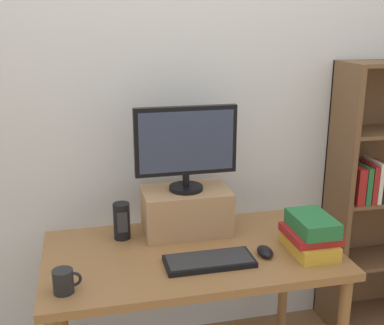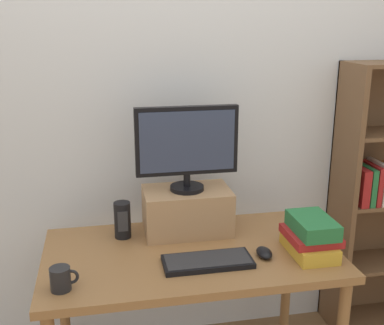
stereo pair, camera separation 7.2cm
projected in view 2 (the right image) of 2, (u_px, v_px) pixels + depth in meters
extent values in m
cube|color=silver|center=(171.00, 106.00, 2.46)|extent=(7.00, 0.08, 2.60)
cube|color=olive|center=(191.00, 254.00, 2.13)|extent=(1.28, 0.70, 0.04)
cylinder|color=olive|center=(64.00, 304.00, 2.41)|extent=(0.05, 0.05, 0.71)
cylinder|color=olive|center=(287.00, 281.00, 2.63)|extent=(0.05, 0.05, 0.71)
cube|color=brown|center=(341.00, 205.00, 2.61)|extent=(0.03, 0.28, 1.52)
cube|color=brown|center=(379.00, 193.00, 2.79)|extent=(0.64, 0.01, 1.52)
cube|color=brown|center=(378.00, 317.00, 2.88)|extent=(0.58, 0.27, 0.02)
cube|color=maroon|center=(358.00, 185.00, 2.56)|extent=(0.04, 0.20, 0.20)
cube|color=#236B38|center=(365.00, 184.00, 2.57)|extent=(0.03, 0.20, 0.20)
cube|color=maroon|center=(371.00, 183.00, 2.58)|extent=(0.03, 0.20, 0.21)
cube|color=silver|center=(376.00, 181.00, 2.58)|extent=(0.02, 0.20, 0.22)
cube|color=black|center=(382.00, 185.00, 2.59)|extent=(0.03, 0.20, 0.18)
cube|color=#A87F56|center=(187.00, 211.00, 2.29)|extent=(0.41, 0.25, 0.21)
cylinder|color=black|center=(187.00, 188.00, 2.26)|extent=(0.16, 0.16, 0.02)
cylinder|color=black|center=(187.00, 180.00, 2.25)|extent=(0.03, 0.03, 0.06)
cube|color=black|center=(187.00, 141.00, 2.19)|extent=(0.47, 0.04, 0.32)
cube|color=#2D3851|center=(188.00, 142.00, 2.17)|extent=(0.44, 0.00, 0.28)
cube|color=black|center=(208.00, 262.00, 2.00)|extent=(0.37, 0.16, 0.02)
cube|color=#28282B|center=(208.00, 259.00, 2.00)|extent=(0.35, 0.14, 0.00)
ellipsoid|color=black|center=(264.00, 253.00, 2.07)|extent=(0.06, 0.10, 0.04)
cube|color=gold|center=(309.00, 246.00, 2.09)|extent=(0.17, 0.27, 0.06)
cube|color=maroon|center=(311.00, 235.00, 2.08)|extent=(0.21, 0.23, 0.04)
cube|color=#236B38|center=(313.00, 225.00, 2.06)|extent=(0.16, 0.24, 0.07)
cylinder|color=black|center=(60.00, 279.00, 1.80)|extent=(0.08, 0.08, 0.09)
torus|color=black|center=(71.00, 277.00, 1.81)|extent=(0.06, 0.01, 0.06)
cylinder|color=black|center=(122.00, 220.00, 2.23)|extent=(0.08, 0.08, 0.17)
cube|color=#2D2D30|center=(123.00, 222.00, 2.19)|extent=(0.05, 0.00, 0.10)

